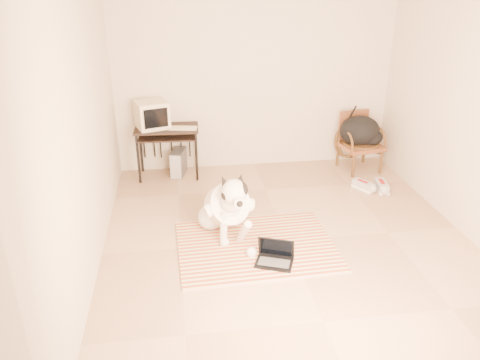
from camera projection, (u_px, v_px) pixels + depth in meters
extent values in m
plane|color=tan|center=(288.00, 240.00, 5.17)|extent=(4.50, 4.50, 0.00)
plane|color=beige|center=(255.00, 76.00, 6.64)|extent=(4.50, 0.00, 4.50)
plane|color=beige|center=(392.00, 245.00, 2.58)|extent=(4.50, 0.00, 4.50)
plane|color=beige|center=(84.00, 132.00, 4.36)|extent=(0.00, 4.50, 4.50)
cube|color=red|center=(267.00, 273.00, 4.59)|extent=(1.68, 0.31, 0.02)
cube|color=#30712D|center=(261.00, 259.00, 4.82)|extent=(1.68, 0.31, 0.02)
cube|color=#67498F|center=(256.00, 246.00, 5.05)|extent=(1.68, 0.31, 0.02)
cube|color=#F6E945|center=(251.00, 234.00, 5.28)|extent=(1.68, 0.31, 0.02)
cube|color=#CFAD98|center=(247.00, 223.00, 5.51)|extent=(1.68, 0.31, 0.02)
sphere|color=silver|center=(211.00, 217.00, 5.34)|extent=(0.29, 0.29, 0.29)
sphere|color=silver|center=(234.00, 214.00, 5.42)|extent=(0.29, 0.29, 0.29)
ellipsoid|color=silver|center=(223.00, 214.00, 5.36)|extent=(0.36, 0.33, 0.30)
ellipsoid|color=silver|center=(227.00, 205.00, 5.13)|extent=(0.47, 0.72, 0.63)
cylinder|color=white|center=(226.00, 205.00, 5.14)|extent=(0.52, 0.63, 0.58)
sphere|color=silver|center=(232.00, 201.00, 4.90)|extent=(0.25, 0.25, 0.25)
sphere|color=silver|center=(234.00, 192.00, 4.76)|extent=(0.27, 0.27, 0.27)
ellipsoid|color=black|center=(238.00, 190.00, 4.76)|extent=(0.21, 0.23, 0.20)
cylinder|color=silver|center=(237.00, 201.00, 4.68)|extent=(0.13, 0.16, 0.11)
sphere|color=black|center=(240.00, 204.00, 4.61)|extent=(0.07, 0.07, 0.07)
cone|color=black|center=(224.00, 181.00, 4.74)|extent=(0.13, 0.14, 0.17)
cone|color=black|center=(241.00, 179.00, 4.79)|extent=(0.14, 0.15, 0.17)
torus|color=silver|center=(232.00, 198.00, 4.87)|extent=(0.26, 0.16, 0.22)
cylinder|color=silver|center=(224.00, 227.00, 4.99)|extent=(0.10, 0.13, 0.41)
cylinder|color=silver|center=(244.00, 232.00, 4.95)|extent=(0.14, 0.37, 0.41)
sphere|color=silver|center=(224.00, 242.00, 5.04)|extent=(0.10, 0.10, 0.10)
sphere|color=silver|center=(251.00, 252.00, 4.85)|extent=(0.11, 0.11, 0.11)
cone|color=black|center=(216.00, 213.00, 5.63)|extent=(0.25, 0.39, 0.10)
cube|color=black|center=(274.00, 263.00, 4.72)|extent=(0.44, 0.38, 0.02)
cube|color=#47474A|center=(274.00, 262.00, 4.71)|extent=(0.35, 0.26, 0.00)
cube|color=black|center=(276.00, 247.00, 4.75)|extent=(0.37, 0.22, 0.24)
cube|color=black|center=(276.00, 247.00, 4.74)|extent=(0.33, 0.19, 0.21)
cube|color=black|center=(166.00, 128.00, 6.49)|extent=(0.89, 0.52, 0.03)
cube|color=black|center=(167.00, 137.00, 6.49)|extent=(0.79, 0.42, 0.02)
cylinder|color=black|center=(138.00, 159.00, 6.42)|extent=(0.04, 0.04, 0.70)
cylinder|color=black|center=(141.00, 149.00, 6.79)|extent=(0.04, 0.04, 0.70)
cylinder|color=black|center=(197.00, 157.00, 6.49)|extent=(0.04, 0.04, 0.70)
cylinder|color=black|center=(196.00, 147.00, 6.86)|extent=(0.04, 0.04, 0.70)
cube|color=beige|center=(152.00, 114.00, 6.41)|extent=(0.51, 0.50, 0.37)
cube|color=black|center=(156.00, 118.00, 6.25)|extent=(0.32, 0.11, 0.26)
cube|color=beige|center=(183.00, 128.00, 6.42)|extent=(0.40, 0.20, 0.02)
cube|color=#47474A|center=(179.00, 162.00, 6.76)|extent=(0.25, 0.41, 0.37)
cube|color=#AEADB2|center=(176.00, 168.00, 6.59)|extent=(0.15, 0.05, 0.35)
cube|color=brown|center=(360.00, 146.00, 6.85)|extent=(0.64, 0.62, 0.06)
cylinder|color=#38220F|center=(361.00, 143.00, 6.83)|extent=(0.51, 0.51, 0.04)
cube|color=brown|center=(353.00, 124.00, 6.95)|extent=(0.47, 0.12, 0.42)
cylinder|color=#38220F|center=(353.00, 166.00, 6.67)|extent=(0.04, 0.04, 0.34)
cylinder|color=#38220F|center=(338.00, 155.00, 7.06)|extent=(0.04, 0.04, 0.34)
cylinder|color=#38220F|center=(381.00, 162.00, 6.80)|extent=(0.04, 0.04, 0.34)
cylinder|color=#38220F|center=(364.00, 152.00, 7.19)|extent=(0.04, 0.04, 0.34)
ellipsoid|color=black|center=(360.00, 131.00, 6.77)|extent=(0.59, 0.48, 0.43)
ellipsoid|color=black|center=(370.00, 137.00, 6.78)|extent=(0.36, 0.30, 0.25)
cube|color=white|center=(363.00, 188.00, 6.37)|extent=(0.27, 0.34, 0.03)
cube|color=gray|center=(364.00, 185.00, 6.35)|extent=(0.26, 0.32, 0.10)
cube|color=maroon|center=(364.00, 182.00, 6.33)|extent=(0.13, 0.16, 0.02)
cube|color=white|center=(381.00, 189.00, 6.34)|extent=(0.18, 0.35, 0.03)
cube|color=gray|center=(382.00, 186.00, 6.32)|extent=(0.17, 0.34, 0.11)
cube|color=maroon|center=(382.00, 183.00, 6.30)|extent=(0.08, 0.17, 0.02)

